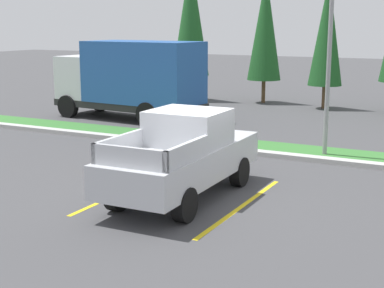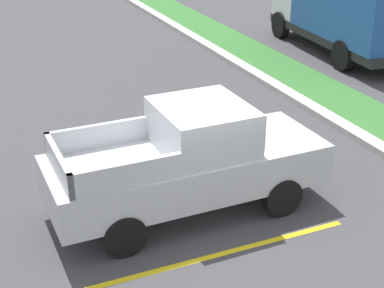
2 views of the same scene
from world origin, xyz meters
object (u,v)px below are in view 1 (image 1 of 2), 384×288
at_px(street_light, 330,18).
at_px(cypress_tree_leftmost, 191,17).
at_px(pickup_truck_main, 184,155).
at_px(cargo_truck_distant, 131,77).
at_px(traffic_cone, 100,162).
at_px(cypress_tree_left_inner, 265,27).
at_px(cypress_tree_center, 327,32).

distance_m(street_light, cypress_tree_leftmost, 14.40).
distance_m(pickup_truck_main, cargo_truck_distant, 11.91).
bearing_deg(cargo_truck_distant, pickup_truck_main, -50.67).
distance_m(street_light, traffic_cone, 8.11).
distance_m(pickup_truck_main, street_light, 6.95).
relative_size(cargo_truck_distant, cypress_tree_left_inner, 1.03).
bearing_deg(traffic_cone, cargo_truck_distant, 117.67).
bearing_deg(cypress_tree_center, cypress_tree_left_inner, 169.36).
bearing_deg(cypress_tree_left_inner, cypress_tree_center, -10.64).
height_order(cypress_tree_center, traffic_cone, cypress_tree_center).
xyz_separation_m(pickup_truck_main, cypress_tree_center, (-0.89, 16.33, 2.71)).
relative_size(pickup_truck_main, cypress_tree_left_inner, 0.78).
bearing_deg(pickup_truck_main, cypress_tree_leftmost, 117.03).
bearing_deg(cypress_tree_leftmost, pickup_truck_main, -62.97).
xyz_separation_m(pickup_truck_main, street_light, (1.88, 5.84, 3.26)).
bearing_deg(pickup_truck_main, cypress_tree_center, 93.11).
bearing_deg(cypress_tree_center, street_light, -75.20).
height_order(street_light, cypress_tree_left_inner, street_light).
distance_m(street_light, cypress_tree_center, 10.86).
distance_m(cargo_truck_distant, cypress_tree_center, 9.94).
height_order(cargo_truck_distant, cypress_tree_leftmost, cypress_tree_leftmost).
xyz_separation_m(cypress_tree_leftmost, traffic_cone, (4.99, -15.12, -4.20)).
distance_m(cargo_truck_distant, traffic_cone, 9.39).
distance_m(cypress_tree_left_inner, cypress_tree_center, 3.48).
height_order(cargo_truck_distant, street_light, street_light).
bearing_deg(traffic_cone, street_light, 43.52).
distance_m(cypress_tree_left_inner, traffic_cone, 16.44).
distance_m(cypress_tree_leftmost, traffic_cone, 16.46).
bearing_deg(traffic_cone, cypress_tree_center, 81.32).
relative_size(street_light, traffic_cone, 12.49).
distance_m(cypress_tree_leftmost, cypress_tree_center, 7.37).
height_order(cypress_tree_left_inner, cypress_tree_center, cypress_tree_left_inner).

